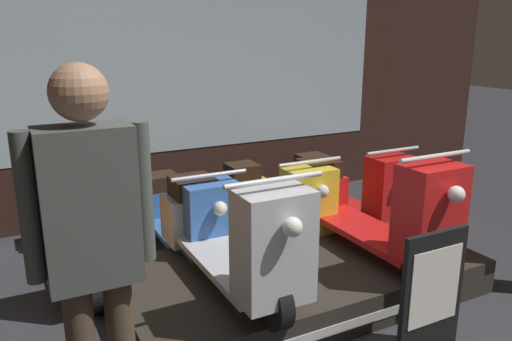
{
  "coord_description": "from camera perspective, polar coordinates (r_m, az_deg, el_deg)",
  "views": [
    {
      "loc": [
        -1.76,
        -1.66,
        1.93
      ],
      "look_at": [
        0.05,
        1.85,
        0.86
      ],
      "focal_mm": 35.0,
      "sensor_mm": 36.0,
      "label": 1
    }
  ],
  "objects": [
    {
      "name": "person_left_browsing",
      "position": [
        2.3,
        -18.21,
        -7.46
      ],
      "size": [
        0.55,
        0.24,
        1.83
      ],
      "color": "#473828",
      "rests_on": "ground_plane"
    },
    {
      "name": "scooter_backrow_3",
      "position": [
        4.89,
        2.0,
        -3.59
      ],
      "size": [
        0.61,
        1.76,
        0.92
      ],
      "color": "black",
      "rests_on": "ground_plane"
    },
    {
      "name": "scooter_backrow_4",
      "position": [
        5.38,
        10.54,
        -2.09
      ],
      "size": [
        0.61,
        1.76,
        0.92
      ],
      "color": "black",
      "rests_on": "ground_plane"
    },
    {
      "name": "scooter_display_right",
      "position": [
        4.04,
        12.74,
        -4.05
      ],
      "size": [
        0.61,
        1.76,
        0.92
      ],
      "color": "black",
      "rests_on": "display_platform"
    },
    {
      "name": "scooter_backrow_2",
      "position": [
        4.54,
        -8.17,
        -5.27
      ],
      "size": [
        0.61,
        1.76,
        0.92
      ],
      "color": "black",
      "rests_on": "ground_plane"
    },
    {
      "name": "display_platform",
      "position": [
        3.94,
        4.94,
        -12.08
      ],
      "size": [
        2.69,
        1.37,
        0.27
      ],
      "color": "#2D2823",
      "rests_on": "ground_plane"
    },
    {
      "name": "scooter_display_left",
      "position": [
        3.43,
        -3.11,
        -7.23
      ],
      "size": [
        0.61,
        1.76,
        0.92
      ],
      "color": "black",
      "rests_on": "display_platform"
    },
    {
      "name": "scooter_backrow_1",
      "position": [
        4.35,
        -19.68,
        -6.96
      ],
      "size": [
        0.61,
        1.76,
        0.92
      ],
      "color": "black",
      "rests_on": "ground_plane"
    },
    {
      "name": "shop_wall_back",
      "position": [
        5.55,
        -8.98,
        11.57
      ],
      "size": [
        9.09,
        0.09,
        3.2
      ],
      "color": "#331E19",
      "rests_on": "ground_plane"
    },
    {
      "name": "price_sign_board",
      "position": [
        3.3,
        19.47,
        -13.15
      ],
      "size": [
        0.48,
        0.04,
        0.82
      ],
      "color": "black",
      "rests_on": "ground_plane"
    }
  ]
}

